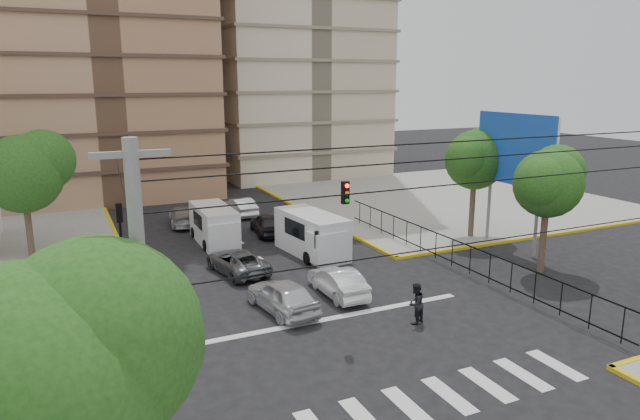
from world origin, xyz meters
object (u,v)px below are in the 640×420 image
van_left_lane (215,226)px  car_silver_front_left (282,295)px  pedestrian_crosswalk (415,303)px  traffic_light_nw (121,233)px  van_right_lane (314,236)px  car_white_front_right (338,282)px

van_left_lane → car_silver_front_left: (-0.10, -11.92, -0.38)m
car_silver_front_left → pedestrian_crosswalk: bearing=134.3°
van_left_lane → pedestrian_crosswalk: size_ratio=2.87×
traffic_light_nw → pedestrian_crosswalk: bearing=-38.3°
traffic_light_nw → pedestrian_crosswalk: (10.82, -8.55, -2.21)m
van_right_lane → pedestrian_crosswalk: (-0.07, -10.62, -0.31)m
van_right_lane → pedestrian_crosswalk: size_ratio=3.18×
van_left_lane → car_silver_front_left: size_ratio=1.17×
car_silver_front_left → car_white_front_right: 3.20m
van_left_lane → car_white_front_right: van_left_lane is taller
traffic_light_nw → car_silver_front_left: (6.17, -4.97, -2.36)m
traffic_light_nw → van_left_lane: (6.27, 6.95, -1.98)m
van_right_lane → car_silver_front_left: (-4.71, -7.04, -0.46)m
traffic_light_nw → van_left_lane: size_ratio=0.85×
van_right_lane → van_left_lane: van_right_lane is taller
car_silver_front_left → pedestrian_crosswalk: 5.87m
van_right_lane → car_white_front_right: (-1.60, -6.34, -0.52)m
van_left_lane → car_white_front_right: 11.63m
traffic_light_nw → van_right_lane: 11.24m
van_right_lane → van_left_lane: size_ratio=1.11×
van_left_lane → van_right_lane: bearing=-46.5°
van_right_lane → traffic_light_nw: bearing=-175.9°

